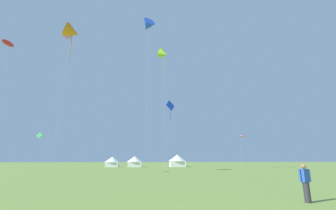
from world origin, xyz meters
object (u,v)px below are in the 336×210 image
Objects in this scene: festival_tent_right at (112,161)px; kite_green_diamond at (39,136)px; person_spectator at (306,183)px; kite_pink_diamond at (67,35)px; festival_tent_left at (135,161)px; kite_blue_delta at (148,26)px; kite_lime_delta at (164,54)px; kite_red_parafoil at (8,44)px; kite_blue_diamond at (170,106)px; kite_orange_delta at (72,32)px; kite_pink_parafoil at (242,136)px; festival_tent_center at (177,160)px.

kite_green_diamond is at bearing -133.18° from festival_tent_right.
kite_green_diamond is at bearing 125.47° from person_spectator.
kite_green_diamond is 20.62m from festival_tent_right.
kite_pink_diamond reaches higher than festival_tent_left.
kite_blue_delta is 45.10m from person_spectator.
kite_lime_delta is 15.27× the size of person_spectator.
kite_blue_diamond is at bearing 47.65° from kite_red_parafoil.
kite_pink_diamond is 35.04m from festival_tent_right.
kite_blue_diamond reaches higher than person_spectator.
kite_green_diamond is 4.38× the size of person_spectator.
kite_blue_delta reaches higher than kite_red_parafoil.
kite_blue_delta is 1.82× the size of kite_blue_diamond.
kite_orange_delta is 38.28m from festival_tent_left.
kite_pink_parafoil is 54.39m from kite_red_parafoil.
kite_green_diamond is 25.02m from festival_tent_left.
festival_tent_right is (11.79, 10.41, -31.31)m from kite_pink_diamond.
kite_lime_delta is 31.90m from kite_green_diamond.
kite_red_parafoil is 23.35m from kite_green_diamond.
kite_red_parafoil is (-22.77, -16.63, -7.87)m from kite_lime_delta.
kite_orange_delta is 4.58× the size of festival_tent_center.
kite_blue_delta is 1.20× the size of kite_lime_delta.
kite_pink_parafoil is 49.05m from kite_green_diamond.
kite_pink_diamond reaches higher than kite_lime_delta.
person_spectator is (25.92, -20.00, -16.33)m from kite_red_parafoil.
kite_orange_delta is at bearing -68.85° from kite_pink_diamond.
kite_lime_delta is at bearing -104.10° from kite_blue_diamond.
festival_tent_center is (5.78, 18.59, -23.20)m from kite_lime_delta.
kite_blue_delta is at bearing -142.45° from kite_lime_delta.
kite_pink_diamond is at bearing -149.73° from festival_tent_left.
kite_blue_diamond reaches higher than festival_tent_right.
kite_orange_delta is at bearing -107.89° from festival_tent_left.
kite_blue_diamond is at bearing -25.04° from festival_tent_right.
kite_pink_diamond is 29.35m from kite_red_parafoil.
kite_red_parafoil is 9.35m from kite_orange_delta.
festival_tent_center is at bearing 24.70° from kite_green_diamond.
kite_lime_delta reaches higher than kite_blue_diamond.
kite_green_diamond is at bearing -155.30° from festival_tent_center.
kite_blue_diamond is 0.74× the size of kite_orange_delta.
kite_pink_diamond is 52.81m from kite_pink_parafoil.
kite_red_parafoil reaches higher than person_spectator.
kite_pink_diamond reaches higher than person_spectator.
kite_lime_delta is (23.98, -8.17, -7.78)m from kite_pink_diamond.
kite_orange_delta is 37.59m from person_spectator.
kite_blue_delta is 7.54× the size of festival_tent_right.
kite_green_diamond is (-1.86, -4.12, -26.05)m from kite_pink_diamond.
kite_blue_diamond is 2.30× the size of kite_green_diamond.
kite_blue_diamond is 38.13m from kite_red_parafoil.
kite_pink_diamond is at bearing 161.18° from kite_lime_delta.
kite_lime_delta is at bearing -18.82° from kite_pink_diamond.
festival_tent_center is (11.91, 0.00, 0.25)m from festival_tent_left.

